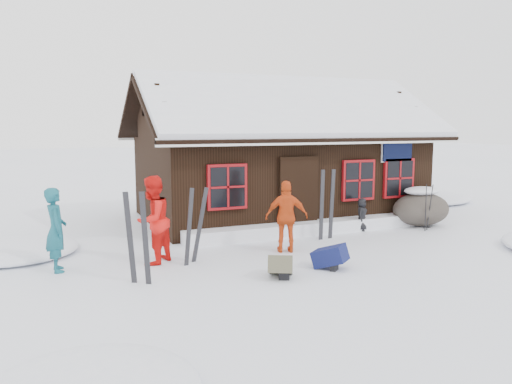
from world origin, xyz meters
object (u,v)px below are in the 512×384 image
skier_orange_left (153,220)px  skier_crouched (362,214)px  skier_orange_right (287,217)px  backpack_olive (281,269)px  backpack_blue (330,260)px  skier_teal (56,230)px  boulder (421,208)px  ski_poles (428,208)px  ski_pair_left (195,226)px

skier_orange_left → skier_crouched: 6.05m
skier_orange_left → skier_orange_right: bearing=130.9°
skier_orange_left → backpack_olive: 2.89m
skier_orange_right → backpack_blue: 1.68m
skier_orange_right → backpack_olive: skier_orange_right is taller
skier_teal → boulder: size_ratio=0.97×
skier_orange_right → boulder: 5.08m
backpack_blue → ski_poles: bearing=-13.2°
skier_orange_right → backpack_blue: bearing=117.8°
boulder → backpack_olive: size_ratio=2.88×
skier_orange_left → skier_orange_right: 3.00m
skier_orange_left → ski_poles: 7.62m
skier_teal → boulder: (9.77, 0.77, -0.32)m
skier_orange_left → boulder: (7.92, 0.96, -0.41)m
ski_pair_left → ski_poles: ski_pair_left is taller
skier_orange_left → skier_crouched: size_ratio=2.04×
skier_teal → skier_orange_right: (4.84, -0.43, -0.02)m
skier_teal → boulder: skier_teal is taller
skier_orange_left → backpack_olive: size_ratio=3.07×
skier_crouched → backpack_blue: skier_crouched is taller
backpack_olive → ski_pair_left: bearing=153.9°
ski_poles → skier_orange_right: bearing=-172.7°
skier_teal → boulder: bearing=-90.2°
skier_orange_right → skier_crouched: 3.25m
ski_pair_left → ski_poles: 6.82m
backpack_blue → backpack_olive: (-1.18, -0.15, -0.01)m
ski_pair_left → backpack_blue: ski_pair_left is taller
skier_crouched → backpack_olive: bearing=176.2°
skier_orange_left → ski_poles: bearing=138.2°
skier_teal → skier_orange_right: size_ratio=1.02×
ski_pair_left → backpack_blue: bearing=-50.3°
skier_orange_right → ski_poles: 4.67m
skier_teal → skier_orange_left: 1.87m
skier_teal → backpack_blue: 5.46m
skier_crouched → backpack_blue: bearing=-175.1°
skier_teal → backpack_olive: size_ratio=2.78×
ski_pair_left → backpack_blue: size_ratio=2.60×
skier_orange_right → ski_pair_left: (-2.16, -0.03, -0.04)m
ski_pair_left → backpack_olive: size_ratio=2.73×
skier_crouched → backpack_olive: size_ratio=1.50×
skier_orange_right → backpack_olive: bearing=80.0°
skier_orange_left → backpack_olive: bearing=91.9°
boulder → backpack_olive: 6.58m
skier_teal → backpack_olive: (3.87, -2.12, -0.67)m
skier_teal → skier_crouched: 7.85m
ski_poles → backpack_blue: 4.92m
ski_poles → backpack_blue: size_ratio=2.09×
skier_crouched → ski_pair_left: size_ratio=0.55×
skier_orange_right → boulder: bearing=-146.4°
skier_crouched → ski_poles: 1.82m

